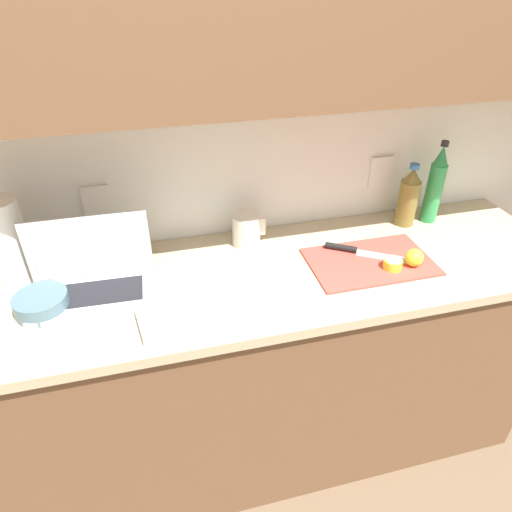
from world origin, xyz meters
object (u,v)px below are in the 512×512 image
(knife, at_px, (353,250))
(bottle_oil_tall, at_px, (435,186))
(lemon_whole_beside, at_px, (414,258))
(measuring_cup, at_px, (246,230))
(bottle_green_soda, at_px, (408,197))
(cutting_board, at_px, (370,262))
(bowl_white, at_px, (42,304))
(paper_towel_roll, at_px, (7,241))
(lemon_half_cut, at_px, (393,264))
(laptop, at_px, (92,277))

(knife, height_order, bottle_oil_tall, bottle_oil_tall)
(lemon_whole_beside, relative_size, measuring_cup, 0.50)
(lemon_whole_beside, bearing_deg, measuring_cup, 150.62)
(lemon_whole_beside, relative_size, bottle_oil_tall, 0.19)
(measuring_cup, bearing_deg, bottle_green_soda, -0.65)
(cutting_board, bearing_deg, knife, 118.07)
(knife, xyz_separation_m, measuring_cup, (-0.34, 0.16, 0.04))
(bottle_green_soda, bearing_deg, knife, -151.41)
(measuring_cup, distance_m, bowl_white, 0.70)
(bottle_oil_tall, height_order, bowl_white, bottle_oil_tall)
(bottle_oil_tall, bearing_deg, paper_towel_roll, -179.65)
(cutting_board, xyz_separation_m, lemon_half_cut, (0.05, -0.06, 0.02))
(bowl_white, bearing_deg, measuring_cup, 18.24)
(lemon_half_cut, xyz_separation_m, measuring_cup, (-0.43, 0.28, 0.03))
(bottle_green_soda, bearing_deg, paper_towel_roll, -179.63)
(cutting_board, xyz_separation_m, paper_towel_roll, (-1.14, 0.21, 0.13))
(laptop, bearing_deg, lemon_half_cut, -5.39)
(cutting_board, relative_size, bottle_oil_tall, 1.30)
(cutting_board, bearing_deg, bottle_oil_tall, 31.64)
(laptop, bearing_deg, cutting_board, -2.28)
(bottle_green_soda, bearing_deg, cutting_board, -138.78)
(cutting_board, relative_size, paper_towel_roll, 1.52)
(bottle_green_soda, xyz_separation_m, paper_towel_roll, (-1.38, -0.01, 0.03))
(lemon_half_cut, xyz_separation_m, paper_towel_roll, (-1.19, 0.26, 0.11))
(lemon_half_cut, relative_size, lemon_whole_beside, 1.04)
(knife, relative_size, bowl_white, 1.79)
(lemon_half_cut, bearing_deg, cutting_board, 132.48)
(cutting_board, distance_m, lemon_half_cut, 0.08)
(knife, bearing_deg, bowl_white, -144.28)
(laptop, relative_size, measuring_cup, 3.10)
(laptop, relative_size, paper_towel_roll, 1.36)
(bowl_white, bearing_deg, knife, 3.29)
(lemon_half_cut, height_order, lemon_whole_beside, lemon_whole_beside)
(laptop, distance_m, bowl_white, 0.16)
(knife, xyz_separation_m, bottle_oil_tall, (0.39, 0.15, 0.13))
(cutting_board, height_order, bottle_oil_tall, bottle_oil_tall)
(paper_towel_roll, bearing_deg, bottle_oil_tall, 0.35)
(laptop, xyz_separation_m, lemon_whole_beside, (1.02, -0.13, -0.02))
(laptop, bearing_deg, lemon_whole_beside, -5.01)
(laptop, bearing_deg, bottle_oil_tall, 8.86)
(knife, height_order, measuring_cup, measuring_cup)
(paper_towel_roll, bearing_deg, lemon_half_cut, -12.53)
(laptop, bearing_deg, bowl_white, -154.43)
(bowl_white, bearing_deg, lemon_half_cut, -3.24)
(knife, relative_size, measuring_cup, 2.28)
(cutting_board, distance_m, measuring_cup, 0.44)
(paper_towel_roll, bearing_deg, lemon_whole_beside, -11.93)
(lemon_whole_beside, xyz_separation_m, bowl_white, (-1.17, 0.06, -0.01))
(lemon_half_cut, distance_m, bottle_green_soda, 0.35)
(lemon_half_cut, relative_size, bottle_oil_tall, 0.19)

